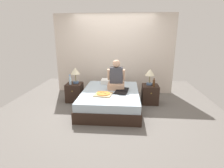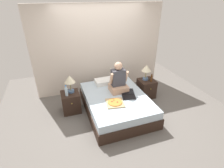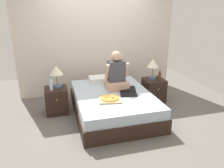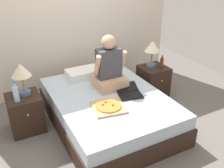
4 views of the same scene
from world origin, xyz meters
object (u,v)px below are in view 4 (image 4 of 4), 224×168
water_bottle (16,93)px  laptop (129,93)px  nightstand_right (153,81)px  pizza_box (108,107)px  beer_bottle (162,63)px  lamp_on_left_nightstand (21,72)px  bed (108,109)px  lamp_on_right_nightstand (152,48)px  nightstand_left (26,113)px  person_seated (109,69)px

water_bottle → laptop: size_ratio=0.58×
nightstand_right → pizza_box: 1.42m
nightstand_right → pizza_box: bearing=-150.4°
beer_bottle → laptop: beer_bottle is taller
lamp_on_left_nightstand → water_bottle: (-0.12, -0.14, -0.22)m
bed → lamp_on_right_nightstand: (1.05, 0.44, 0.62)m
nightstand_left → pizza_box: size_ratio=1.14×
nightstand_left → person_seated: 1.32m
water_bottle → pizza_box: 1.19m
bed → beer_bottle: (1.15, 0.29, 0.39)m
nightstand_right → person_seated: size_ratio=0.67×
bed → person_seated: person_seated is taller
nightstand_left → lamp_on_right_nightstand: (2.12, 0.05, 0.59)m
nightstand_right → laptop: laptop is taller
bed → pizza_box: (-0.15, -0.31, 0.25)m
pizza_box → bed: bearing=64.5°
nightstand_right → nightstand_left: bearing=180.0°
bed → lamp_on_left_nightstand: lamp_on_left_nightstand is taller
lamp_on_left_nightstand → lamp_on_right_nightstand: 2.08m
bed → lamp_on_left_nightstand: size_ratio=4.46×
pizza_box → lamp_on_right_nightstand: bearing=32.0°
lamp_on_right_nightstand → lamp_on_left_nightstand: bearing=180.0°
lamp_on_left_nightstand → water_bottle: 0.28m
laptop → lamp_on_right_nightstand: bearing=35.7°
nightstand_left → nightstand_right: size_ratio=1.00×
laptop → pizza_box: 0.47m
person_seated → laptop: size_ratio=1.65×
nightstand_right → laptop: size_ratio=1.10×
pizza_box → nightstand_left: bearing=143.3°
water_bottle → person_seated: bearing=-3.3°
person_seated → pizza_box: size_ratio=1.70×
water_bottle → nightstand_right: bearing=2.3°
beer_bottle → person_seated: person_seated is taller
nightstand_right → pizza_box: (-1.22, -0.70, 0.21)m
water_bottle → lamp_on_left_nightstand: bearing=49.4°
nightstand_left → lamp_on_left_nightstand: size_ratio=1.16×
lamp_on_left_nightstand → bed: bearing=-23.0°
water_bottle → nightstand_right: (2.23, 0.09, -0.37)m
lamp_on_right_nightstand → nightstand_left: bearing=-178.6°
bed → person_seated: size_ratio=2.57×
lamp_on_left_nightstand → pizza_box: (0.89, -0.75, -0.37)m
lamp_on_left_nightstand → nightstand_right: size_ratio=0.86×
lamp_on_left_nightstand → beer_bottle: 2.20m
person_seated → pizza_box: 0.66m
water_bottle → beer_bottle: bearing=-0.2°
laptop → pizza_box: size_ratio=1.03×
person_seated → laptop: bearing=-66.8°
lamp_on_left_nightstand → nightstand_right: (2.11, -0.05, -0.59)m
nightstand_left → lamp_on_left_nightstand: (0.04, 0.05, 0.59)m
bed → beer_bottle: 1.25m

